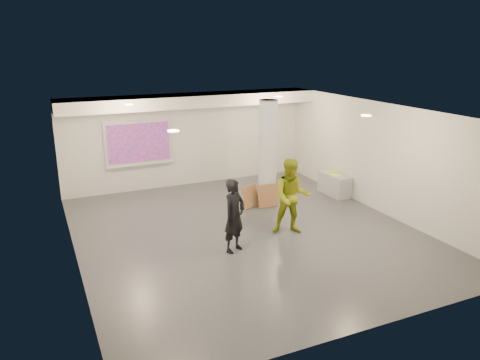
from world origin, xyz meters
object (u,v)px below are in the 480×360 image
man (292,197)px  credenza (334,184)px  woman (234,216)px  column (268,153)px  projection_screen (139,143)px

man → credenza: bearing=60.1°
man → woman: bearing=-143.9°
column → credenza: 2.52m
projection_screen → woman: (0.91, -5.27, -0.69)m
credenza → man: (-2.72, -2.02, 0.61)m
credenza → man: 3.44m
projection_screen → woman: 5.39m
woman → man: 1.73m
projection_screen → column: bearing=-40.6°
column → man: column is taller
credenza → woman: size_ratio=0.67×
projection_screen → credenza: projection_screen is taller
credenza → column: bearing=173.3°
credenza → man: size_ratio=0.60×
column → credenza: (2.22, -0.22, -1.17)m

